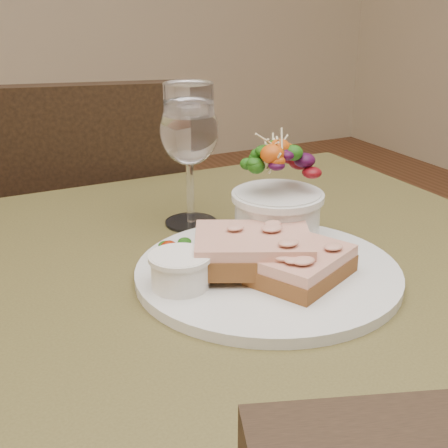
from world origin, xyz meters
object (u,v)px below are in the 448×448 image
cafe_table (242,353)px  salad_bowl (278,194)px  dinner_plate (268,273)px  ramekin (180,269)px  sandwich_front (302,265)px  wine_glass (189,135)px  sandwich_back (253,249)px  chair_far (84,348)px

cafe_table → salad_bowl: 0.19m
dinner_plate → ramekin: (-0.10, 0.00, 0.03)m
sandwich_front → wine_glass: bearing=72.3°
sandwich_back → ramekin: bearing=-154.1°
ramekin → cafe_table: bearing=10.5°
dinner_plate → ramekin: ramekin is taller
sandwich_back → wine_glass: size_ratio=0.88×
chair_far → salad_bowl: (0.12, -0.60, 0.53)m
cafe_table → ramekin: 0.16m
chair_far → wine_glass: (0.06, -0.48, 0.58)m
sandwich_front → salad_bowl: (0.03, 0.10, 0.04)m
dinner_plate → salad_bowl: 0.10m
salad_bowl → wine_glass: (-0.06, 0.12, 0.05)m
dinner_plate → salad_bowl: salad_bowl is taller
sandwich_back → ramekin: size_ratio=2.57×
chair_far → sandwich_front: 0.86m
dinner_plate → wine_glass: 0.22m
cafe_table → sandwich_back: 0.14m
sandwich_front → ramekin: 0.13m
cafe_table → wine_glass: wine_glass is taller
sandwich_back → salad_bowl: 0.10m
wine_glass → cafe_table: bearing=-93.7°
chair_far → dinner_plate: chair_far is taller
dinner_plate → salad_bowl: (0.05, 0.06, 0.07)m
salad_bowl → dinner_plate: bearing=-127.5°
sandwich_front → sandwich_back: (-0.04, 0.04, 0.01)m
wine_glass → chair_far: bearing=97.0°
ramekin → sandwich_back: bearing=0.1°
cafe_table → chair_far: size_ratio=0.89×
chair_far → sandwich_back: chair_far is taller
cafe_table → salad_bowl: bearing=33.7°
ramekin → wine_glass: 0.23m
ramekin → sandwich_front: bearing=-17.5°
sandwich_front → ramekin: bearing=137.2°
chair_far → ramekin: (-0.03, -0.67, 0.49)m
chair_far → sandwich_front: (0.09, -0.70, 0.48)m
cafe_table → sandwich_front: (0.04, -0.05, 0.13)m
dinner_plate → sandwich_front: size_ratio=2.26×
salad_bowl → wine_glass: 0.15m
salad_bowl → sandwich_back: bearing=-137.3°
chair_far → ramekin: size_ratio=14.94×
dinner_plate → ramekin: 0.11m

